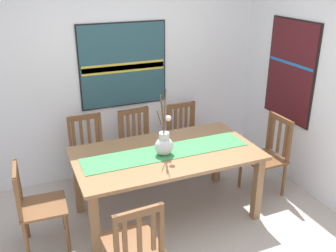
% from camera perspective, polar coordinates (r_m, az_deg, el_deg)
% --- Properties ---
extents(ground_plane, '(6.40, 6.40, 0.03)m').
position_cam_1_polar(ground_plane, '(3.82, 2.37, -18.41)').
color(ground_plane, '#B2A89E').
extents(wall_back, '(6.40, 0.12, 2.70)m').
position_cam_1_polar(wall_back, '(4.77, -6.92, 8.62)').
color(wall_back, silver).
rests_on(wall_back, ground_plane).
extents(dining_table, '(1.87, 1.01, 0.76)m').
position_cam_1_polar(dining_table, '(3.93, -0.28, -5.23)').
color(dining_table, '#8E6642').
rests_on(dining_table, ground_plane).
extents(table_runner, '(1.72, 0.36, 0.01)m').
position_cam_1_polar(table_runner, '(3.88, -0.29, -3.89)').
color(table_runner, '#388447').
rests_on(table_runner, dining_table).
extents(centerpiece_vase, '(0.19, 0.35, 0.67)m').
position_cam_1_polar(centerpiece_vase, '(3.77, -0.58, -2.65)').
color(centerpiece_vase, silver).
rests_on(centerpiece_vase, dining_table).
extents(chair_0, '(0.42, 0.42, 0.91)m').
position_cam_1_polar(chair_0, '(4.58, -11.78, -3.98)').
color(chair_0, brown).
rests_on(chair_0, ground_plane).
extents(chair_1, '(0.45, 0.45, 0.90)m').
position_cam_1_polar(chair_1, '(4.71, -4.46, -2.74)').
color(chair_1, brown).
rests_on(chair_1, ground_plane).
extents(chair_2, '(0.44, 0.44, 0.87)m').
position_cam_1_polar(chair_2, '(3.79, -19.17, -11.11)').
color(chair_2, brown).
rests_on(chair_2, ground_plane).
extents(chair_3, '(0.43, 0.43, 0.88)m').
position_cam_1_polar(chair_3, '(4.94, 2.57, -1.52)').
color(chair_3, brown).
rests_on(chair_3, ground_plane).
extents(chair_4, '(0.44, 0.44, 0.88)m').
position_cam_1_polar(chair_4, '(3.17, -5.17, -17.33)').
color(chair_4, brown).
rests_on(chair_4, ground_plane).
extents(chair_5, '(0.43, 0.43, 0.94)m').
position_cam_1_polar(chair_5, '(4.59, 14.73, -4.21)').
color(chair_5, brown).
rests_on(chair_5, ground_plane).
extents(painting_on_back_wall, '(1.09, 0.05, 1.02)m').
position_cam_1_polar(painting_on_back_wall, '(4.69, -6.68, 9.04)').
color(painting_on_back_wall, black).
extents(painting_on_side_wall, '(0.05, 0.81, 1.20)m').
position_cam_1_polar(painting_on_side_wall, '(4.77, 17.94, 7.84)').
color(painting_on_side_wall, black).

